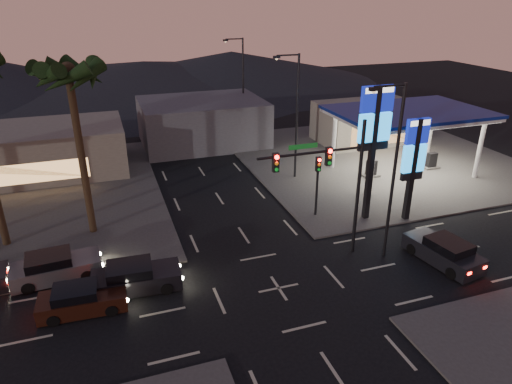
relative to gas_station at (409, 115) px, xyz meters
name	(u,v)px	position (x,y,z in m)	size (l,w,h in m)	color
ground	(279,288)	(-16.00, -12.00, -5.08)	(140.00, 140.00, 0.00)	black
corner_lot_ne	(375,158)	(0.00, 4.00, -5.02)	(24.00, 24.00, 0.12)	#47443F
gas_station	(409,115)	(0.00, 0.00, 0.00)	(12.20, 8.20, 5.47)	silver
convenience_store	(367,123)	(2.00, 9.00, -3.08)	(10.00, 6.00, 4.00)	#726B5B
pylon_sign_tall	(375,127)	(-7.50, -6.50, 1.31)	(2.20, 0.35, 9.00)	black
pylon_sign_short	(414,155)	(-5.00, -7.50, -0.42)	(1.60, 0.35, 7.00)	black
traffic_signal_mast	(332,173)	(-12.24, -10.01, 0.15)	(6.10, 0.39, 8.00)	black
pedestal_signal	(318,177)	(-10.50, -5.02, -2.16)	(0.32, 0.39, 4.30)	black
streetlight_near	(392,164)	(-9.21, -11.00, 0.64)	(2.14, 0.25, 10.00)	black
streetlight_mid	(295,110)	(-9.21, 2.00, 0.64)	(2.14, 0.25, 10.00)	black
streetlight_far	(241,81)	(-9.21, 16.00, 0.64)	(2.14, 0.25, 10.00)	black
palm_a	(70,84)	(-25.00, -2.50, 4.35)	(4.41, 4.41, 10.86)	black
building_far_west	(24,152)	(-30.00, 10.00, -3.08)	(16.00, 8.00, 4.00)	#726B5B
building_far_mid	(202,122)	(-14.00, 14.00, -2.88)	(12.00, 9.00, 4.40)	#4C4C51
hill_right	(232,66)	(-1.00, 48.00, -2.58)	(50.00, 50.00, 5.00)	black
hill_center	(144,74)	(-16.00, 48.00, -3.08)	(60.00, 60.00, 4.00)	black
car_lane_a_front	(135,278)	(-23.00, -9.65, -4.39)	(4.68, 2.16, 1.49)	black
car_lane_a_mid	(81,300)	(-25.61, -10.61, -4.45)	(4.24, 1.93, 1.36)	#34170E
car_lane_b_front	(55,267)	(-26.94, -7.29, -4.38)	(4.73, 2.24, 1.51)	#5A5A5C
suv_station	(444,252)	(-6.26, -12.73, -4.38)	(2.56, 4.73, 1.50)	black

